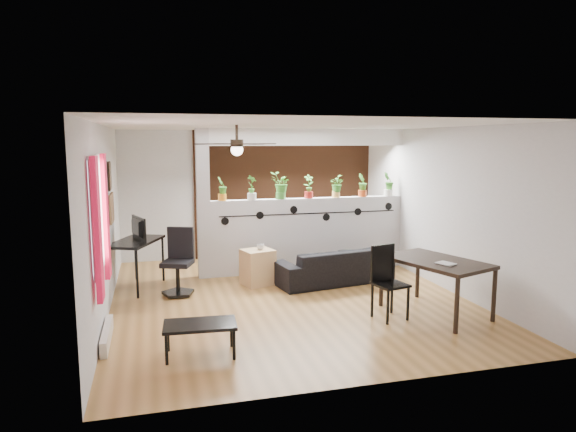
{
  "coord_description": "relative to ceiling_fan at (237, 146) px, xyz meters",
  "views": [
    {
      "loc": [
        -1.95,
        -7.39,
        2.37
      ],
      "look_at": [
        0.17,
        0.6,
        1.17
      ],
      "focal_mm": 32.0,
      "sensor_mm": 36.0,
      "label": 1
    }
  ],
  "objects": [
    {
      "name": "dining_table",
      "position": [
        2.59,
        -0.96,
        -1.63
      ],
      "size": [
        1.26,
        1.59,
        0.76
      ],
      "color": "black",
      "rests_on": "ground"
    },
    {
      "name": "cup",
      "position": [
        0.55,
        1.1,
        -1.67
      ],
      "size": [
        0.14,
        0.14,
        0.09
      ],
      "primitive_type": "imported",
      "rotation": [
        0.0,
        0.0,
        0.19
      ],
      "color": "gray",
      "rests_on": "cube_shelf"
    },
    {
      "name": "potted_plant_3",
      "position": [
        1.6,
        1.8,
        -0.74
      ],
      "size": [
        0.23,
        0.19,
        0.43
      ],
      "color": "#AD221B",
      "rests_on": "partition_wall"
    },
    {
      "name": "folding_chair",
      "position": [
        1.87,
        -0.91,
        -1.73
      ],
      "size": [
        0.48,
        0.48,
        0.99
      ],
      "color": "black",
      "rests_on": "ground"
    },
    {
      "name": "potted_plant_6",
      "position": [
        3.18,
        1.8,
        -0.73
      ],
      "size": [
        0.26,
        0.22,
        0.45
      ],
      "color": "white",
      "rests_on": "partition_wall"
    },
    {
      "name": "window_assembly",
      "position": [
        -1.76,
        -0.9,
        -0.81
      ],
      "size": [
        0.09,
        1.3,
        1.55
      ],
      "color": "white",
      "rests_on": "room_shell"
    },
    {
      "name": "vine_decal",
      "position": [
        1.6,
        1.7,
        -1.23
      ],
      "size": [
        3.31,
        0.01,
        0.3
      ],
      "color": "black",
      "rests_on": "partition_wall"
    },
    {
      "name": "potted_plant_5",
      "position": [
        2.65,
        1.8,
        -0.73
      ],
      "size": [
        0.27,
        0.28,
        0.44
      ],
      "color": "#C74717",
      "rests_on": "partition_wall"
    },
    {
      "name": "book",
      "position": [
        2.49,
        -1.26,
        -1.54
      ],
      "size": [
        0.24,
        0.28,
        0.02
      ],
      "primitive_type": "imported",
      "rotation": [
        0.0,
        0.0,
        0.36
      ],
      "color": "gray",
      "rests_on": "dining_table"
    },
    {
      "name": "potted_plant_1",
      "position": [
        0.55,
        1.8,
        -0.73
      ],
      "size": [
        0.28,
        0.29,
        0.44
      ],
      "color": "silver",
      "rests_on": "partition_wall"
    },
    {
      "name": "ceiling_fan",
      "position": [
        0.0,
        0.0,
        0.0
      ],
      "size": [
        1.19,
        1.19,
        0.43
      ],
      "color": "black",
      "rests_on": "room_shell"
    },
    {
      "name": "monitor",
      "position": [
        -1.45,
        1.53,
        -1.42
      ],
      "size": [
        0.35,
        0.17,
        0.2
      ],
      "primitive_type": "imported",
      "rotation": [
        0.0,
        0.0,
        1.9
      ],
      "color": "black",
      "rests_on": "computer_desk"
    },
    {
      "name": "cube_shelf",
      "position": [
        0.5,
        1.1,
        -2.02
      ],
      "size": [
        0.59,
        0.55,
        0.59
      ],
      "primitive_type": "cube",
      "rotation": [
        0.0,
        0.0,
        0.29
      ],
      "color": "tan",
      "rests_on": "ground"
    },
    {
      "name": "coffee_table",
      "position": [
        -0.7,
        -1.56,
        -1.98
      ],
      "size": [
        0.83,
        0.5,
        0.37
      ],
      "color": "black",
      "rests_on": "ground"
    },
    {
      "name": "pier_column",
      "position": [
        -0.31,
        1.8,
        -1.01
      ],
      "size": [
        0.22,
        0.2,
        2.6
      ],
      "primitive_type": "cube",
      "color": "#BCBCC1",
      "rests_on": "ground"
    },
    {
      "name": "baseboard_heater",
      "position": [
        -1.74,
        -0.9,
        -2.22
      ],
      "size": [
        0.08,
        1.0,
        0.18
      ],
      "primitive_type": "cube",
      "color": "silver",
      "rests_on": "ground"
    },
    {
      "name": "brick_panel",
      "position": [
        1.6,
        3.27,
        -1.01
      ],
      "size": [
        3.9,
        0.05,
        2.6
      ],
      "primitive_type": "cube",
      "color": "#A65830",
      "rests_on": "ground"
    },
    {
      "name": "corkboard",
      "position": [
        -1.78,
        1.25,
        -0.96
      ],
      "size": [
        0.03,
        0.6,
        0.45
      ],
      "primitive_type": "cube",
      "color": "#886041",
      "rests_on": "room_shell"
    },
    {
      "name": "framed_art",
      "position": [
        -1.78,
        1.2,
        -0.46
      ],
      "size": [
        0.03,
        0.34,
        0.44
      ],
      "color": "#8C7259",
      "rests_on": "room_shell"
    },
    {
      "name": "office_chair",
      "position": [
        -0.8,
        0.87,
        -1.86
      ],
      "size": [
        0.55,
        0.56,
        1.03
      ],
      "color": "black",
      "rests_on": "ground"
    },
    {
      "name": "ceiling_header",
      "position": [
        1.6,
        1.8,
        0.14
      ],
      "size": [
        3.6,
        0.18,
        0.3
      ],
      "primitive_type": "cube",
      "color": "white",
      "rests_on": "room_shell"
    },
    {
      "name": "potted_plant_0",
      "position": [
        0.02,
        1.8,
        -0.74
      ],
      "size": [
        0.27,
        0.27,
        0.42
      ],
      "color": "orange",
      "rests_on": "partition_wall"
    },
    {
      "name": "room_shell",
      "position": [
        0.8,
        0.3,
        -1.01
      ],
      "size": [
        6.3,
        7.1,
        2.9
      ],
      "color": "olive",
      "rests_on": "ground"
    },
    {
      "name": "potted_plant_2",
      "position": [
        1.07,
        1.8,
        -0.71
      ],
      "size": [
        0.3,
        0.27,
        0.48
      ],
      "color": "#3C8430",
      "rests_on": "partition_wall"
    },
    {
      "name": "partition_wall",
      "position": [
        1.6,
        1.8,
        -1.64
      ],
      "size": [
        3.6,
        0.18,
        1.35
      ],
      "primitive_type": "cube",
      "color": "#BCBCC1",
      "rests_on": "ground"
    },
    {
      "name": "sofa",
      "position": [
        1.77,
        0.92,
        -2.04
      ],
      "size": [
        2.0,
        1.05,
        0.56
      ],
      "primitive_type": "imported",
      "rotation": [
        0.0,
        0.0,
        3.31
      ],
      "color": "black",
      "rests_on": "ground"
    },
    {
      "name": "computer_desk",
      "position": [
        -1.45,
        1.38,
        -1.59
      ],
      "size": [
        0.96,
        1.24,
        0.8
      ],
      "color": "black",
      "rests_on": "ground"
    },
    {
      "name": "potted_plant_4",
      "position": [
        2.13,
        1.8,
        -0.75
      ],
      "size": [
        0.18,
        0.22,
        0.41
      ],
      "color": "gold",
      "rests_on": "partition_wall"
    }
  ]
}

